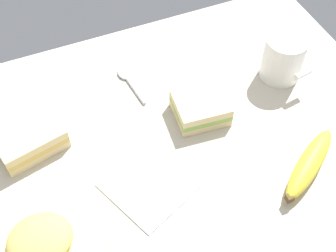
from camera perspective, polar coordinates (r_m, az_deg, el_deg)
tabletop at (r=87.95cm, az=0.00°, el=-1.61°), size 90.00×64.00×2.00cm
plate_of_food at (r=77.50cm, az=-15.40°, el=-13.68°), size 21.17×21.17×3.99cm
coffee_mug_black at (r=97.15cm, az=14.05°, el=8.20°), size 8.30×10.60×9.51cm
sandwich_main at (r=88.32cm, az=-17.03°, el=-1.11°), size 14.01×13.12×4.40cm
sandwich_side at (r=88.87cm, az=4.03°, el=2.28°), size 10.63×9.75×4.40cm
banana at (r=84.90cm, az=17.05°, el=-4.47°), size 16.69×12.67×3.86cm
spoon at (r=96.48cm, az=-4.96°, el=5.69°), size 2.79×11.44×0.80cm
paper_napkin at (r=81.11cm, az=-2.28°, el=-7.18°), size 17.74×17.74×0.30cm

